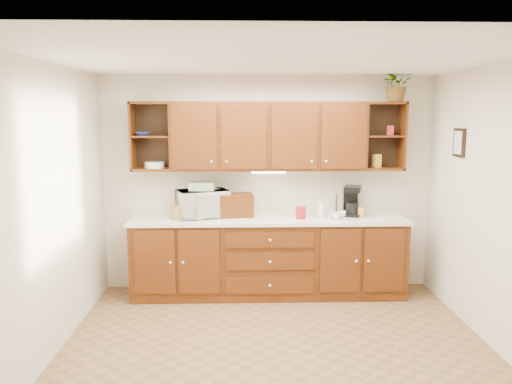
{
  "coord_description": "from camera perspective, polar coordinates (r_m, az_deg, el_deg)",
  "views": [
    {
      "loc": [
        -0.31,
        -4.3,
        2.14
      ],
      "look_at": [
        -0.16,
        1.15,
        1.29
      ],
      "focal_mm": 35.0,
      "sensor_mm": 36.0,
      "label": 1
    }
  ],
  "objects": [
    {
      "name": "back_wall",
      "position": [
        6.12,
        1.32,
        0.93
      ],
      "size": [
        4.0,
        0.0,
        4.0
      ],
      "primitive_type": "plane",
      "rotation": [
        1.57,
        0.0,
        0.0
      ],
      "color": "beige",
      "rests_on": "floor"
    },
    {
      "name": "canister_yellow",
      "position": [
        6.03,
        11.96,
        -2.28
      ],
      "size": [
        0.1,
        0.1,
        0.12
      ],
      "primitive_type": "cylinder",
      "rotation": [
        0.0,
        0.0,
        -0.26
      ],
      "color": "gold",
      "rests_on": "countertop"
    },
    {
      "name": "pantry_box_red",
      "position": [
        6.14,
        15.1,
        6.81
      ],
      "size": [
        0.09,
        0.08,
        0.11
      ],
      "primitive_type": "cube",
      "rotation": [
        0.0,
        0.0,
        -0.27
      ],
      "color": "#A4171E",
      "rests_on": "upper_cabinets"
    },
    {
      "name": "framed_picture",
      "position": [
        5.69,
        22.21,
        5.25
      ],
      "size": [
        0.03,
        0.24,
        0.3
      ],
      "primitive_type": "cube",
      "color": "black",
      "rests_on": "right_wall"
    },
    {
      "name": "woven_tray",
      "position": [
        6.12,
        -4.76,
        -2.43
      ],
      "size": [
        0.33,
        0.19,
        0.31
      ],
      "primitive_type": "cylinder",
      "rotation": [
        1.36,
        0.0,
        0.35
      ],
      "color": "#AA7E47",
      "rests_on": "countertop"
    },
    {
      "name": "countertop",
      "position": [
        5.88,
        1.46,
        -3.15
      ],
      "size": [
        3.24,
        0.64,
        0.04
      ],
      "primitive_type": "cube",
      "color": "silver",
      "rests_on": "base_cabinets"
    },
    {
      "name": "microwave",
      "position": [
        5.93,
        -6.13,
        -1.31
      ],
      "size": [
        0.68,
        0.58,
        0.32
      ],
      "primitive_type": "imported",
      "rotation": [
        0.0,
        0.0,
        0.37
      ],
      "color": "silver",
      "rests_on": "countertop"
    },
    {
      "name": "right_wall",
      "position": [
        4.96,
        26.21,
        -1.86
      ],
      "size": [
        0.0,
        3.5,
        3.5
      ],
      "primitive_type": "plane",
      "rotation": [
        1.57,
        0.0,
        -1.57
      ],
      "color": "beige",
      "rests_on": "floor"
    },
    {
      "name": "coffee_maker",
      "position": [
        6.11,
        10.92,
        -1.04
      ],
      "size": [
        0.26,
        0.3,
        0.36
      ],
      "rotation": [
        0.0,
        0.0,
        -0.32
      ],
      "color": "black",
      "rests_on": "countertop"
    },
    {
      "name": "floor",
      "position": [
        4.82,
        2.37,
        -17.56
      ],
      "size": [
        4.0,
        4.0,
        0.0
      ],
      "primitive_type": "plane",
      "color": "brown",
      "rests_on": "ground"
    },
    {
      "name": "pantry_box_yellow",
      "position": [
        6.11,
        13.65,
        3.48
      ],
      "size": [
        0.1,
        0.09,
        0.15
      ],
      "primitive_type": "cube",
      "rotation": [
        0.0,
        0.0,
        0.26
      ],
      "color": "gold",
      "rests_on": "upper_cabinets"
    },
    {
      "name": "bowl_stack",
      "position": [
        5.99,
        -12.83,
        6.51
      ],
      "size": [
        0.2,
        0.2,
        0.04
      ],
      "primitive_type": "imported",
      "rotation": [
        0.0,
        0.0,
        -0.19
      ],
      "color": "navy",
      "rests_on": "upper_cabinets"
    },
    {
      "name": "canister_red",
      "position": [
        5.83,
        5.13,
        -2.37
      ],
      "size": [
        0.15,
        0.15,
        0.14
      ],
      "primitive_type": "cylinder",
      "rotation": [
        0.0,
        0.0,
        -0.29
      ],
      "color": "#A4171E",
      "rests_on": "countertop"
    },
    {
      "name": "base_cabinets",
      "position": [
        6.01,
        1.44,
        -7.52
      ],
      "size": [
        3.2,
        0.6,
        0.9
      ],
      "primitive_type": "cube",
      "color": "#371406",
      "rests_on": "floor"
    },
    {
      "name": "ceiling",
      "position": [
        4.34,
        2.6,
        14.88
      ],
      "size": [
        4.0,
        4.0,
        0.0
      ],
      "primitive_type": "plane",
      "rotation": [
        3.14,
        0.0,
        0.0
      ],
      "color": "white",
      "rests_on": "back_wall"
    },
    {
      "name": "upper_cabinets",
      "position": [
        5.91,
        1.51,
        6.42
      ],
      "size": [
        3.2,
        0.33,
        0.8
      ],
      "color": "#371406",
      "rests_on": "back_wall"
    },
    {
      "name": "bread_box",
      "position": [
        5.93,
        -2.3,
        -1.51
      ],
      "size": [
        0.42,
        0.29,
        0.27
      ],
      "primitive_type": "cube",
      "rotation": [
        0.0,
        0.0,
        0.13
      ],
      "color": "#371406",
      "rests_on": "countertop"
    },
    {
      "name": "left_wall",
      "position": [
        4.7,
        -22.65,
        -2.18
      ],
      "size": [
        0.0,
        3.5,
        3.5
      ],
      "primitive_type": "plane",
      "rotation": [
        1.57,
        0.0,
        1.57
      ],
      "color": "beige",
      "rests_on": "floor"
    },
    {
      "name": "plate_stack",
      "position": [
        6.0,
        -11.52,
        3.05
      ],
      "size": [
        0.27,
        0.27,
        0.07
      ],
      "primitive_type": "cylinder",
      "rotation": [
        0.0,
        0.0,
        -0.23
      ],
      "color": "white",
      "rests_on": "upper_cabinets"
    },
    {
      "name": "towel_stack",
      "position": [
        5.9,
        -6.16,
        0.64
      ],
      "size": [
        0.31,
        0.24,
        0.09
      ],
      "primitive_type": "cube",
      "rotation": [
        0.0,
        0.0,
        -0.11
      ],
      "color": "#EEDF70",
      "rests_on": "microwave"
    },
    {
      "name": "potted_plant",
      "position": [
        6.12,
        15.85,
        11.79
      ],
      "size": [
        0.4,
        0.36,
        0.4
      ],
      "primitive_type": "imported",
      "rotation": [
        0.0,
        0.0,
        0.13
      ],
      "color": "#999999",
      "rests_on": "upper_cabinets"
    },
    {
      "name": "canister_white",
      "position": [
        5.91,
        7.45,
        -2.05
      ],
      "size": [
        0.1,
        0.1,
        0.19
      ],
      "primitive_type": "cylinder",
      "rotation": [
        0.0,
        0.0,
        -0.37
      ],
      "color": "white",
      "rests_on": "countertop"
    },
    {
      "name": "wicker_basket",
      "position": [
        5.91,
        -8.55,
        -2.25
      ],
      "size": [
        0.27,
        0.27,
        0.15
      ],
      "primitive_type": "cylinder",
      "rotation": [
        0.0,
        0.0,
        0.11
      ],
      "color": "#AA7E47",
      "rests_on": "countertop"
    },
    {
      "name": "mug_tree",
      "position": [
        5.94,
        9.15,
        -2.52
      ],
      "size": [
        0.26,
        0.25,
        0.28
      ],
      "rotation": [
        0.0,
        0.0,
        0.35
      ],
      "color": "#371406",
      "rests_on": "countertop"
    },
    {
      "name": "wine_bottle",
      "position": [
        6.0,
        -4.4,
        -1.15
      ],
      "size": [
        0.09,
        0.09,
        0.33
      ],
      "primitive_type": "cylinder",
      "rotation": [
        0.0,
        0.0,
        0.29
      ],
      "color": "black",
      "rests_on": "countertop"
    },
    {
      "name": "undercabinet_light",
      "position": [
        5.89,
        1.43,
        2.28
      ],
      "size": [
        0.4,
        0.05,
        0.02
      ],
      "primitive_type": "cube",
      "color": "white",
      "rests_on": "upper_cabinets"
    }
  ]
}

